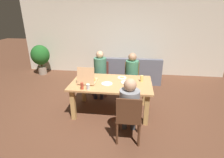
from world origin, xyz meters
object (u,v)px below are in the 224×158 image
Objects in this scene: chair_0 at (129,118)px; chair_2 at (132,78)px; person_0 at (129,103)px; dining_table at (111,87)px; pizza_box_0 at (88,80)px; drinking_glass_2 at (82,86)px; person_2 at (132,72)px; potted_plant at (40,56)px; plate_2 at (107,84)px; plate_1 at (127,82)px; couch at (131,72)px; drinking_glass_1 at (142,79)px; plate_3 at (122,78)px; drinking_glass_0 at (88,87)px; plate_0 at (130,88)px; person_1 at (100,70)px; chair_1 at (101,76)px.

chair_0 reaches higher than chair_2.
dining_table is at bearing 117.18° from person_0.
pizza_box_0 reaches higher than drinking_glass_2.
potted_plant is at bearing 157.56° from person_2.
plate_2 is (-0.51, 0.72, 0.04)m from person_0.
couch is (0.04, 1.92, -0.44)m from plate_1.
drinking_glass_1 is 0.13× the size of potted_plant.
couch is (-0.05, 2.91, -0.20)m from chair_0.
plate_3 is at bearing -111.06° from person_2.
plate_0 is at bearing 9.36° from drinking_glass_0.
person_1 is 1.39× the size of chair_2.
plate_3 is at bearing 24.77° from pizza_box_0.
chair_1 reaches higher than dining_table.
pizza_box_0 is at bearing -155.23° from plate_3.
potted_plant is at bearing 150.51° from person_1.
plate_1 is (0.33, 0.03, 0.12)m from dining_table.
person_0 is at bearing -83.97° from plate_1.
chair_1 is 1.43m from drinking_glass_0.
chair_1 is at bearing 85.15° from pizza_box_0.
plate_1 is 1.97m from couch.
chair_1 reaches higher than plate_2.
drinking_glass_1 is at bearing 27.76° from drinking_glass_0.
person_2 is 1.17m from couch.
drinking_glass_1 is (0.44, -0.15, 0.06)m from plate_3.
potted_plant is at bearing 140.12° from plate_2.
dining_table is at bearing 113.74° from chair_0.
person_1 is at bearing 147.12° from drinking_glass_1.
chair_1 reaches higher than drinking_glass_2.
dining_table is 7.96× the size of plate_0.
person_1 reaches higher than pizza_box_0.
plate_0 is at bearing -56.57° from chair_1.
chair_0 reaches higher than plate_0.
potted_plant is at bearing 131.25° from drinking_glass_2.
person_1 is 1.26m from drinking_glass_2.
dining_table is 0.35m from plate_1.
plate_2 is 0.56m from drinking_glass_2.
person_2 is at bearing -22.44° from potted_plant.
plate_0 is (-0.01, 0.54, 0.04)m from person_0.
chair_2 is 6.41× the size of drinking_glass_1.
chair_1 is (-0.84, 1.94, -0.01)m from chair_0.
drinking_glass_0 is (-0.83, -1.42, 0.30)m from chair_2.
chair_1 reaches higher than couch.
chair_0 is 0.86× the size of potted_plant.
drinking_glass_0 is at bearing -47.24° from potted_plant.
potted_plant is (-2.82, 2.19, 0.05)m from dining_table.
plate_1 is at bearing 4.88° from dining_table.
plate_0 is (-0.01, 0.68, 0.24)m from chair_0.
pizza_box_0 is 2.22m from couch.
person_0 is 4.43m from potted_plant.
drinking_glass_0 is at bearing -148.92° from plate_1.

